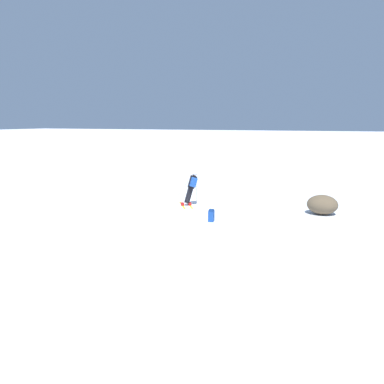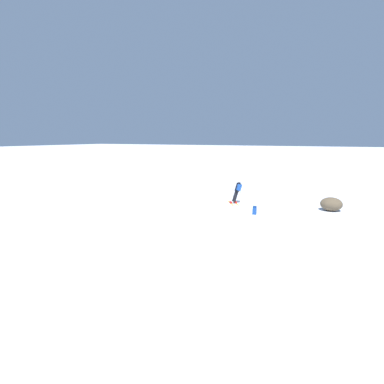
% 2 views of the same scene
% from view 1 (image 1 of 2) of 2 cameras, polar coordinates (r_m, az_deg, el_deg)
% --- Properties ---
extents(ground_plane, '(300.00, 300.00, 0.00)m').
position_cam_1_polar(ground_plane, '(18.09, 1.41, -2.25)').
color(ground_plane, white).
extents(skier, '(1.46, 1.63, 1.73)m').
position_cam_1_polar(skier, '(18.20, -0.10, 0.88)').
color(skier, yellow).
rests_on(skier, ground).
extents(spare_backpack, '(0.26, 0.33, 0.50)m').
position_cam_1_polar(spare_backpack, '(15.43, 2.96, -3.60)').
color(spare_backpack, '#194293').
rests_on(spare_backpack, ground).
extents(exposed_boulder_0, '(1.33, 1.13, 0.86)m').
position_cam_1_polar(exposed_boulder_0, '(17.52, 19.24, -1.83)').
color(exposed_boulder_0, brown).
rests_on(exposed_boulder_0, ground).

